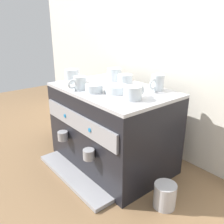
{
  "coord_description": "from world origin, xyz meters",
  "views": [
    {
      "loc": [
        0.98,
        -0.8,
        0.79
      ],
      "look_at": [
        0.0,
        0.0,
        0.32
      ],
      "focal_mm": 38.51,
      "sensor_mm": 36.0,
      "label": 1
    }
  ],
  "objects_px": {
    "ceramic_cup_1": "(157,83)",
    "coffee_grinder": "(66,109)",
    "ceramic_cup_4": "(72,76)",
    "ceramic_cup_3": "(124,80)",
    "milk_pitcher": "(165,195)",
    "espresso_machine": "(111,127)",
    "ceramic_cup_2": "(114,74)",
    "ceramic_cup_0": "(133,93)",
    "ceramic_bowl_0": "(93,88)",
    "ceramic_bowl_1": "(116,89)",
    "ceramic_cup_5": "(79,83)"
  },
  "relations": [
    {
      "from": "milk_pitcher",
      "to": "ceramic_cup_4",
      "type": "bearing_deg",
      "value": -176.29
    },
    {
      "from": "milk_pitcher",
      "to": "ceramic_cup_1",
      "type": "bearing_deg",
      "value": 141.68
    },
    {
      "from": "espresso_machine",
      "to": "ceramic_cup_2",
      "type": "bearing_deg",
      "value": 135.19
    },
    {
      "from": "espresso_machine",
      "to": "ceramic_cup_2",
      "type": "distance_m",
      "value": 0.33
    },
    {
      "from": "ceramic_cup_3",
      "to": "milk_pitcher",
      "type": "bearing_deg",
      "value": -18.55
    },
    {
      "from": "ceramic_cup_4",
      "to": "milk_pitcher",
      "type": "xyz_separation_m",
      "value": [
        0.7,
        0.05,
        -0.44
      ]
    },
    {
      "from": "espresso_machine",
      "to": "ceramic_cup_3",
      "type": "bearing_deg",
      "value": 94.61
    },
    {
      "from": "ceramic_cup_4",
      "to": "ceramic_cup_3",
      "type": "bearing_deg",
      "value": 38.95
    },
    {
      "from": "ceramic_bowl_0",
      "to": "ceramic_bowl_1",
      "type": "height_order",
      "value": "ceramic_bowl_0"
    },
    {
      "from": "ceramic_cup_2",
      "to": "ceramic_cup_4",
      "type": "bearing_deg",
      "value": -117.24
    },
    {
      "from": "ceramic_cup_1",
      "to": "milk_pitcher",
      "type": "bearing_deg",
      "value": -38.32
    },
    {
      "from": "ceramic_cup_1",
      "to": "ceramic_bowl_1",
      "type": "bearing_deg",
      "value": -119.29
    },
    {
      "from": "ceramic_cup_4",
      "to": "ceramic_bowl_1",
      "type": "relative_size",
      "value": 1.07
    },
    {
      "from": "espresso_machine",
      "to": "ceramic_bowl_1",
      "type": "bearing_deg",
      "value": -22.86
    },
    {
      "from": "ceramic_cup_4",
      "to": "ceramic_bowl_0",
      "type": "height_order",
      "value": "ceramic_cup_4"
    },
    {
      "from": "ceramic_cup_1",
      "to": "ceramic_bowl_0",
      "type": "height_order",
      "value": "ceramic_cup_1"
    },
    {
      "from": "espresso_machine",
      "to": "ceramic_cup_3",
      "type": "xyz_separation_m",
      "value": [
        -0.01,
        0.1,
        0.26
      ]
    },
    {
      "from": "ceramic_cup_4",
      "to": "ceramic_bowl_0",
      "type": "xyz_separation_m",
      "value": [
        0.25,
        -0.02,
        -0.02
      ]
    },
    {
      "from": "espresso_machine",
      "to": "milk_pitcher",
      "type": "xyz_separation_m",
      "value": [
        0.44,
        -0.05,
        -0.17
      ]
    },
    {
      "from": "ceramic_cup_0",
      "to": "ceramic_bowl_0",
      "type": "bearing_deg",
      "value": -162.3
    },
    {
      "from": "ceramic_cup_0",
      "to": "ceramic_cup_1",
      "type": "height_order",
      "value": "ceramic_cup_1"
    },
    {
      "from": "ceramic_cup_3",
      "to": "ceramic_cup_4",
      "type": "height_order",
      "value": "ceramic_cup_4"
    },
    {
      "from": "ceramic_cup_0",
      "to": "ceramic_cup_4",
      "type": "distance_m",
      "value": 0.47
    },
    {
      "from": "ceramic_cup_2",
      "to": "coffee_grinder",
      "type": "xyz_separation_m",
      "value": [
        -0.36,
        -0.15,
        -0.29
      ]
    },
    {
      "from": "espresso_machine",
      "to": "ceramic_bowl_1",
      "type": "relative_size",
      "value": 5.73
    },
    {
      "from": "coffee_grinder",
      "to": "milk_pitcher",
      "type": "relative_size",
      "value": 3.41
    },
    {
      "from": "coffee_grinder",
      "to": "ceramic_cup_3",
      "type": "bearing_deg",
      "value": 13.88
    },
    {
      "from": "ceramic_cup_5",
      "to": "ceramic_cup_4",
      "type": "bearing_deg",
      "value": 163.28
    },
    {
      "from": "ceramic_cup_2",
      "to": "ceramic_cup_3",
      "type": "xyz_separation_m",
      "value": [
        0.13,
        -0.03,
        -0.01
      ]
    },
    {
      "from": "ceramic_cup_0",
      "to": "ceramic_cup_3",
      "type": "relative_size",
      "value": 1.11
    },
    {
      "from": "espresso_machine",
      "to": "ceramic_cup_3",
      "type": "height_order",
      "value": "ceramic_cup_3"
    },
    {
      "from": "ceramic_cup_3",
      "to": "coffee_grinder",
      "type": "distance_m",
      "value": 0.58
    },
    {
      "from": "ceramic_cup_3",
      "to": "ceramic_cup_4",
      "type": "relative_size",
      "value": 0.85
    },
    {
      "from": "ceramic_cup_5",
      "to": "ceramic_bowl_0",
      "type": "relative_size",
      "value": 1.16
    },
    {
      "from": "ceramic_cup_1",
      "to": "coffee_grinder",
      "type": "xyz_separation_m",
      "value": [
        -0.68,
        -0.17,
        -0.3
      ]
    },
    {
      "from": "ceramic_cup_2",
      "to": "ceramic_bowl_1",
      "type": "xyz_separation_m",
      "value": [
        0.21,
        -0.17,
        -0.02
      ]
    },
    {
      "from": "espresso_machine",
      "to": "milk_pitcher",
      "type": "relative_size",
      "value": 5.82
    },
    {
      "from": "espresso_machine",
      "to": "coffee_grinder",
      "type": "xyz_separation_m",
      "value": [
        -0.5,
        -0.02,
        -0.03
      ]
    },
    {
      "from": "ceramic_cup_0",
      "to": "ceramic_bowl_1",
      "type": "height_order",
      "value": "ceramic_cup_0"
    },
    {
      "from": "ceramic_cup_4",
      "to": "ceramic_bowl_1",
      "type": "bearing_deg",
      "value": 10.62
    },
    {
      "from": "ceramic_bowl_0",
      "to": "ceramic_bowl_1",
      "type": "bearing_deg",
      "value": 44.14
    },
    {
      "from": "ceramic_cup_2",
      "to": "ceramic_bowl_0",
      "type": "relative_size",
      "value": 1.34
    },
    {
      "from": "ceramic_cup_1",
      "to": "ceramic_cup_3",
      "type": "bearing_deg",
      "value": -164.81
    },
    {
      "from": "ceramic_cup_3",
      "to": "ceramic_cup_4",
      "type": "bearing_deg",
      "value": -141.05
    },
    {
      "from": "ceramic_cup_0",
      "to": "ceramic_cup_3",
      "type": "xyz_separation_m",
      "value": [
        -0.22,
        0.15,
        0.0
      ]
    },
    {
      "from": "ceramic_cup_3",
      "to": "ceramic_bowl_0",
      "type": "relative_size",
      "value": 1.19
    },
    {
      "from": "ceramic_cup_1",
      "to": "coffee_grinder",
      "type": "height_order",
      "value": "ceramic_cup_1"
    },
    {
      "from": "espresso_machine",
      "to": "ceramic_bowl_0",
      "type": "bearing_deg",
      "value": -91.54
    },
    {
      "from": "espresso_machine",
      "to": "ceramic_cup_1",
      "type": "relative_size",
      "value": 6.25
    },
    {
      "from": "ceramic_cup_0",
      "to": "ceramic_bowl_0",
      "type": "relative_size",
      "value": 1.32
    }
  ]
}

